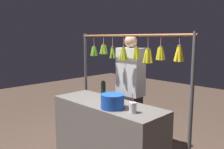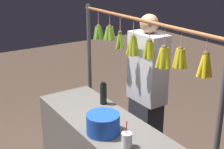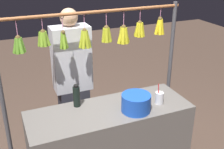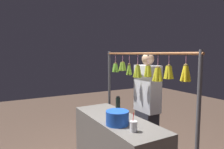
% 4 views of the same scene
% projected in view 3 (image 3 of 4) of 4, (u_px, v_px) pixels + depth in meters
% --- Properties ---
extents(market_counter, '(1.60, 0.57, 0.87)m').
position_uv_depth(market_counter, '(110.00, 146.00, 2.91)').
color(market_counter, '#66605B').
rests_on(market_counter, ground).
extents(display_rack, '(1.95, 0.13, 1.78)m').
position_uv_depth(display_rack, '(97.00, 53.00, 2.92)').
color(display_rack, '#4C4C51').
rests_on(display_rack, ground).
extents(water_bottle, '(0.07, 0.07, 0.23)m').
position_uv_depth(water_bottle, '(77.00, 96.00, 2.75)').
color(water_bottle, black).
rests_on(water_bottle, market_counter).
extents(blue_bucket, '(0.28, 0.28, 0.17)m').
position_uv_depth(blue_bucket, '(136.00, 103.00, 2.68)').
color(blue_bucket, blue).
rests_on(blue_bucket, market_counter).
extents(drink_cup, '(0.08, 0.08, 0.21)m').
position_uv_depth(drink_cup, '(159.00, 98.00, 2.82)').
color(drink_cup, silver).
rests_on(drink_cup, market_counter).
extents(vendor_person, '(0.41, 0.22, 1.75)m').
position_uv_depth(vendor_person, '(73.00, 86.00, 3.24)').
color(vendor_person, '#2D2D38').
rests_on(vendor_person, ground).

